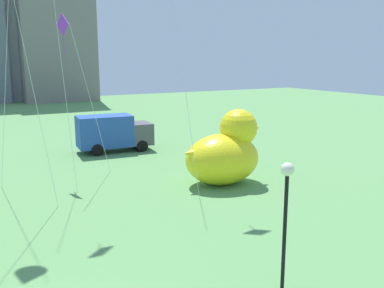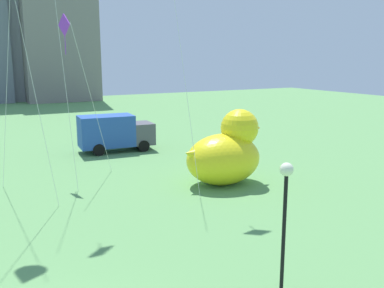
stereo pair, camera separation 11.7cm
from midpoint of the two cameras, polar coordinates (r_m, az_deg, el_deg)
giant_inflatable_duck at (r=24.48m, az=4.76°, el=-1.17°), size 5.20×3.34×4.31m
lamppost at (r=13.08m, az=12.69°, el=-7.21°), size 0.41×0.41×4.18m
box_truck at (r=33.51m, az=-10.27°, el=1.45°), size 5.86×2.76×2.85m
city_skyline at (r=78.89m, az=-21.72°, el=16.27°), size 22.24×13.82×35.25m
kite_purple at (r=26.56m, az=-16.44°, el=14.36°), size 2.68×3.07×9.72m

